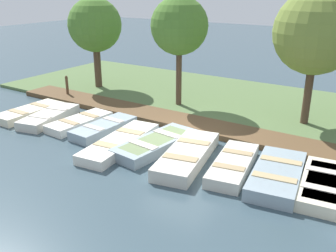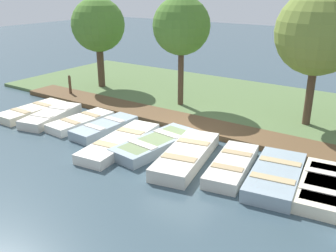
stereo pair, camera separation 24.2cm
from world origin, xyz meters
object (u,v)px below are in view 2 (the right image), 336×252
at_px(rowboat_2, 81,121).
at_px(rowboat_5, 155,144).
at_px(rowboat_1, 51,116).
at_px(park_tree_center, 318,33).
at_px(rowboat_0, 32,111).
at_px(rowboat_4, 120,142).
at_px(rowboat_7, 232,165).
at_px(rowboat_9, 323,187).
at_px(rowboat_3, 105,127).
at_px(mooring_post_near, 70,86).
at_px(park_tree_left, 181,26).
at_px(park_tree_far_left, 98,25).
at_px(rowboat_8, 276,176).
at_px(rowboat_6, 186,155).

distance_m(rowboat_2, rowboat_5, 3.70).
relative_size(rowboat_1, park_tree_center, 0.58).
xyz_separation_m(rowboat_0, rowboat_4, (0.42, 5.22, -0.00)).
xyz_separation_m(rowboat_7, rowboat_9, (-0.22, 2.51, -0.01)).
bearing_deg(rowboat_1, rowboat_3, 82.88).
bearing_deg(rowboat_3, rowboat_7, 90.50).
height_order(rowboat_1, mooring_post_near, mooring_post_near).
bearing_deg(rowboat_1, park_tree_left, 129.54).
bearing_deg(rowboat_4, park_tree_far_left, -138.43).
distance_m(rowboat_8, mooring_post_near, 11.35).
bearing_deg(rowboat_4, park_tree_left, -178.76).
xyz_separation_m(rowboat_0, park_tree_center, (-4.98, 9.87, 3.37)).
xyz_separation_m(rowboat_1, rowboat_9, (-0.28, 10.42, -0.01)).
relative_size(rowboat_3, rowboat_6, 0.76).
bearing_deg(rowboat_1, rowboat_8, 78.34).
xyz_separation_m(rowboat_0, rowboat_9, (-0.31, 11.59, 0.00)).
xyz_separation_m(rowboat_2, rowboat_7, (0.18, 6.48, 0.02)).
xyz_separation_m(rowboat_6, park_tree_far_left, (-4.86, -8.19, 3.02)).
distance_m(rowboat_3, mooring_post_near, 5.18).
bearing_deg(park_tree_center, rowboat_9, 20.24).
bearing_deg(rowboat_7, rowboat_9, 84.97).
height_order(rowboat_3, park_tree_center, park_tree_center).
relative_size(rowboat_5, rowboat_9, 1.14).
relative_size(rowboat_4, rowboat_6, 1.04).
bearing_deg(mooring_post_near, rowboat_0, 14.04).
distance_m(rowboat_6, rowboat_8, 2.73).
bearing_deg(park_tree_far_left, rowboat_3, 44.60).
distance_m(rowboat_3, rowboat_8, 6.51).
height_order(rowboat_5, mooring_post_near, mooring_post_near).
xyz_separation_m(rowboat_5, park_tree_left, (-4.27, -1.74, 3.32)).
height_order(rowboat_6, park_tree_far_left, park_tree_far_left).
xyz_separation_m(rowboat_5, mooring_post_near, (-2.62, -6.98, 0.36)).
bearing_deg(mooring_post_near, rowboat_7, 74.88).
xyz_separation_m(rowboat_3, park_tree_left, (-4.10, 0.70, 3.32)).
relative_size(rowboat_9, park_tree_center, 0.57).
bearing_deg(rowboat_9, rowboat_2, -96.52).
bearing_deg(rowboat_9, mooring_post_near, -107.89).
bearing_deg(park_tree_left, rowboat_3, -9.75).
height_order(rowboat_8, mooring_post_near, mooring_post_near).
bearing_deg(rowboat_8, park_tree_center, 177.47).
relative_size(rowboat_1, mooring_post_near, 2.70).
height_order(rowboat_1, park_tree_center, park_tree_center).
bearing_deg(rowboat_0, park_tree_left, 133.56).
xyz_separation_m(rowboat_2, rowboat_4, (0.70, 2.62, 0.01)).
bearing_deg(rowboat_1, park_tree_far_left, -172.61).
bearing_deg(park_tree_left, park_tree_center, 96.36).
relative_size(rowboat_4, mooring_post_near, 3.34).
xyz_separation_m(rowboat_5, park_tree_center, (-4.86, 3.57, 3.35)).
relative_size(rowboat_6, rowboat_9, 1.22).
height_order(rowboat_3, park_tree_left, park_tree_left).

